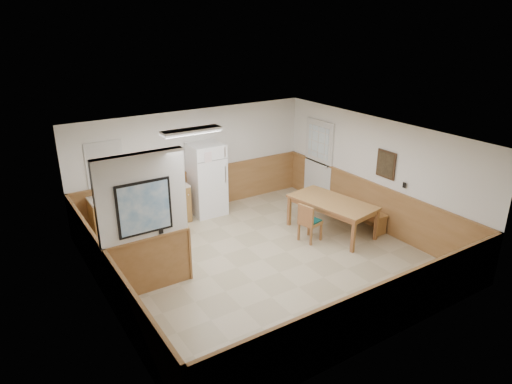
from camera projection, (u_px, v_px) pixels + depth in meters
ground at (262, 259)px, 9.06m from camera, size 6.00×6.00×0.00m
ceiling at (263, 137)px, 8.16m from camera, size 6.00×6.00×0.02m
back_wall at (194, 161)px, 10.96m from camera, size 6.00×0.02×2.50m
right_wall at (375, 174)px, 10.12m from camera, size 0.02×6.00×2.50m
left_wall at (102, 241)px, 7.10m from camera, size 0.02×6.00×2.50m
wainscot_back at (196, 191)px, 11.22m from camera, size 6.00×0.04×1.00m
wainscot_right at (372, 205)px, 10.38m from camera, size 0.04×6.00×1.00m
wainscot_left at (109, 282)px, 7.38m from camera, size 0.04×6.00×1.00m
partition_wall at (144, 226)px, 7.64m from camera, size 1.50×0.20×2.50m
kitchen_counter at (154, 206)px, 10.39m from camera, size 2.20×0.61×1.00m
exterior_door at (318, 161)px, 11.66m from camera, size 0.07×1.02×2.15m
kitchen_window at (105, 164)px, 9.78m from camera, size 0.80×0.04×1.00m
wall_painting at (386, 164)px, 9.76m from camera, size 0.04×0.50×0.60m
fluorescent_fixture at (191, 131)px, 8.79m from camera, size 1.20×0.30×0.09m
refrigerator at (207, 179)px, 10.88m from camera, size 0.79×0.73×1.75m
dining_table at (332, 205)px, 9.97m from camera, size 1.27×2.03×0.75m
dining_bench at (359, 210)px, 10.51m from camera, size 0.39×1.53×0.45m
dining_chair at (308, 220)px, 9.61m from camera, size 0.61×0.47×0.85m
fire_extinguisher at (180, 174)px, 10.48m from camera, size 0.16×0.16×0.50m
soap_bottle at (104, 193)px, 9.64m from camera, size 0.10×0.10×0.25m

